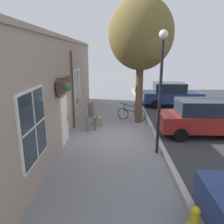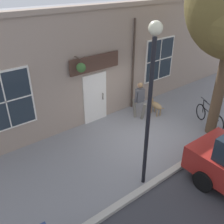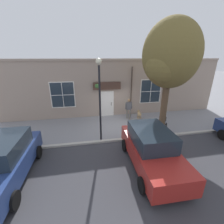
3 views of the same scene
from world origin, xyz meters
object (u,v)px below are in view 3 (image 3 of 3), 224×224
(pedestrian_walking, at_px, (129,107))
(fire_hydrant, at_px, (25,141))
(leaning_bicycle, at_px, (164,124))
(dog_on_leash, at_px, (139,114))
(parked_car_nearest_curb, at_px, (2,161))
(street_tree_by_curb, at_px, (169,57))
(street_lamp, at_px, (100,90))
(parked_car_mid_block, at_px, (151,148))

(pedestrian_walking, xyz_separation_m, fire_hydrant, (2.88, -6.70, -0.60))
(leaning_bicycle, bearing_deg, dog_on_leash, -152.32)
(parked_car_nearest_curb, bearing_deg, street_tree_by_curb, 108.08)
(fire_hydrant, bearing_deg, dog_on_leash, 109.86)
(dog_on_leash, height_order, street_tree_by_curb, street_tree_by_curb)
(pedestrian_walking, relative_size, dog_on_leash, 1.54)
(fire_hydrant, bearing_deg, street_lamp, 90.10)
(dog_on_leash, distance_m, parked_car_mid_block, 5.49)
(street_lamp, bearing_deg, leaning_bicycle, 98.87)
(parked_car_nearest_curb, height_order, parked_car_mid_block, same)
(pedestrian_walking, height_order, parked_car_nearest_curb, parked_car_nearest_curb)
(leaning_bicycle, height_order, parked_car_mid_block, parked_car_mid_block)
(leaning_bicycle, height_order, street_lamp, street_lamp)
(street_tree_by_curb, height_order, parked_car_nearest_curb, street_tree_by_curb)
(street_lamp, relative_size, fire_hydrant, 6.04)
(parked_car_mid_block, height_order, street_lamp, street_lamp)
(parked_car_nearest_curb, relative_size, fire_hydrant, 5.62)
(pedestrian_walking, bearing_deg, fire_hydrant, -66.72)
(pedestrian_walking, xyz_separation_m, street_tree_by_curb, (2.61, 1.43, 3.71))
(parked_car_mid_block, xyz_separation_m, fire_hydrant, (-2.56, -6.15, -0.48))
(parked_car_nearest_curb, distance_m, parked_car_mid_block, 6.10)
(pedestrian_walking, xyz_separation_m, parked_car_mid_block, (5.44, -0.54, -0.12))
(street_tree_by_curb, bearing_deg, parked_car_nearest_curb, -71.92)
(parked_car_nearest_curb, bearing_deg, leaning_bicycle, 109.71)
(leaning_bicycle, height_order, parked_car_nearest_curb, parked_car_nearest_curb)
(street_lamp, bearing_deg, parked_car_nearest_curb, -60.03)
(street_tree_by_curb, distance_m, street_lamp, 4.29)
(street_lamp, bearing_deg, street_tree_by_curb, 93.78)
(leaning_bicycle, bearing_deg, street_lamp, -81.13)
(parked_car_mid_block, xyz_separation_m, street_lamp, (-2.57, -1.98, 2.18))
(parked_car_mid_block, bearing_deg, street_lamp, -142.35)
(fire_hydrant, bearing_deg, parked_car_nearest_curb, 1.51)
(leaning_bicycle, bearing_deg, pedestrian_walking, -138.71)
(parked_car_nearest_curb, bearing_deg, dog_on_leash, 124.20)
(dog_on_leash, distance_m, leaning_bicycle, 2.29)
(leaning_bicycle, distance_m, street_lamp, 5.23)
(leaning_bicycle, xyz_separation_m, street_lamp, (0.69, -4.44, 2.68))
(parked_car_mid_block, bearing_deg, pedestrian_walking, 174.30)
(pedestrian_walking, xyz_separation_m, leaning_bicycle, (2.18, 1.92, -0.62))
(street_tree_by_curb, xyz_separation_m, leaning_bicycle, (-0.43, 0.49, -4.33))
(parked_car_nearest_curb, bearing_deg, street_lamp, 119.97)
(dog_on_leash, relative_size, fire_hydrant, 1.40)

